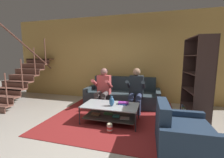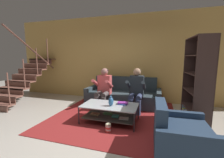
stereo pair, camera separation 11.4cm
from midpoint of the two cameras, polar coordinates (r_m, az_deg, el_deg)
name	(u,v)px [view 1 (the left image)]	position (r m, az deg, el deg)	size (l,w,h in m)	color
ground	(98,130)	(3.27, -6.45, -18.91)	(16.80, 16.80, 0.00)	#B6AFA4
back_partition	(122,59)	(5.27, 3.35, 7.80)	(8.40, 0.12, 2.90)	tan
staircase_run	(21,77)	(5.86, -31.89, 0.52)	(1.05, 2.15, 2.36)	brown
couch	(122,95)	(4.82, 3.31, -6.28)	(2.30, 0.87, 0.86)	#303D44
person_seated_left	(103,87)	(4.39, -4.21, -3.02)	(0.50, 0.58, 1.17)	#4F4747
person_seated_right	(136,88)	(4.17, 8.31, -3.55)	(0.50, 0.58, 1.19)	navy
coffee_table	(110,111)	(3.52, -1.57, -11.97)	(1.26, 0.69, 0.41)	#AAB5BC
area_rug	(116,113)	(4.13, 0.82, -12.79)	(3.00, 3.35, 0.01)	maroon
vase	(112,101)	(3.37, -1.10, -8.51)	(0.11, 0.11, 0.23)	#2F6094
book_stack	(123,103)	(3.51, 3.39, -9.16)	(0.25, 0.17, 0.05)	#3654B2
bookshelf	(197,91)	(3.78, 28.86, -3.93)	(0.43, 0.93, 1.91)	#372622
armchair	(181,135)	(2.74, 23.82, -18.91)	(0.86, 0.96, 0.78)	#25374F
popcorn_tub	(110,128)	(3.15, -1.97, -18.03)	(0.11, 0.11, 0.19)	red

